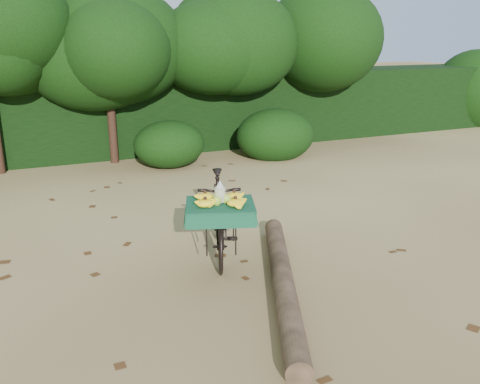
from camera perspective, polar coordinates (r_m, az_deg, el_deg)
name	(u,v)px	position (r m, az deg, el deg)	size (l,w,h in m)	color
ground	(149,256)	(6.61, -10.15, -7.05)	(80.00, 80.00, 0.00)	tan
vendor_bicycle	(219,215)	(6.32, -2.42, -2.63)	(1.18, 1.90, 1.07)	black
fallen_log	(283,280)	(5.65, 4.84, -9.86)	(0.23, 0.23, 3.25)	brown
hedge_backdrop	(82,116)	(12.40, -17.33, 8.10)	(26.00, 1.80, 1.80)	black
tree_row	(49,70)	(11.44, -20.64, 12.66)	(14.50, 2.00, 4.00)	black
bush_clumps	(122,151)	(10.60, -13.15, 4.53)	(8.80, 1.70, 0.90)	black
leaf_litter	(138,238)	(7.19, -11.38, -5.04)	(7.00, 7.30, 0.01)	#462912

